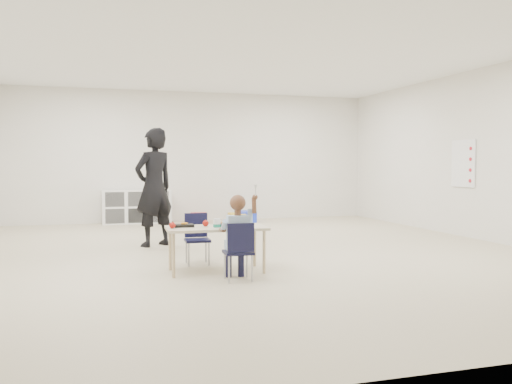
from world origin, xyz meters
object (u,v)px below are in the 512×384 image
object	(u,v)px
chair_near	(238,251)
adult	(154,187)
cubby_shelf	(137,207)
table	(216,249)
child	(238,234)

from	to	relation	value
chair_near	adult	xyz separation A→B (m)	(-0.60, 2.69, 0.58)
cubby_shelf	adult	size ratio (longest dim) A/B	0.79
adult	chair_near	bearing A→B (deg)	72.91
table	cubby_shelf	size ratio (longest dim) A/B	0.83
table	adult	distance (m)	2.32
child	cubby_shelf	bearing A→B (deg)	98.73
child	adult	xyz separation A→B (m)	(-0.60, 2.69, 0.40)
chair_near	adult	bearing A→B (deg)	105.37
table	chair_near	xyz separation A→B (m)	(0.13, -0.51, 0.05)
table	child	world-z (taller)	child
table	cubby_shelf	world-z (taller)	cubby_shelf
table	chair_near	distance (m)	0.53
child	cubby_shelf	distance (m)	5.99
child	cubby_shelf	world-z (taller)	child
cubby_shelf	child	bearing A→B (deg)	-84.07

